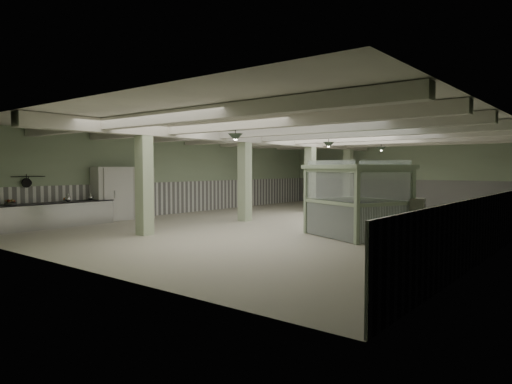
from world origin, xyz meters
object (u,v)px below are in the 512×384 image
Objects in this scene: prep_counter at (51,215)px; guard_booth at (357,186)px; filing_cabinet at (417,219)px; walkin_cooler at (121,194)px.

guard_booth is at bearing 27.68° from prep_counter.
filing_cabinet is (1.72, 0.51, -0.95)m from guard_booth.
walkin_cooler is 11.59m from filing_cabinet.
prep_counter is 12.50m from filing_cabinet.
prep_counter is 3.07m from walkin_cooler.
guard_booth reaches higher than filing_cabinet.
guard_booth is 2.83× the size of filing_cabinet.
filing_cabinet is at bearing 12.44° from walkin_cooler.
walkin_cooler is at bearing 179.54° from filing_cabinet.
walkin_cooler is 0.68× the size of guard_booth.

